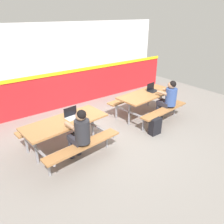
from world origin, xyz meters
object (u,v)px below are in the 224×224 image
at_px(laptop_silver, 72,115).
at_px(backpack_dark, 155,126).
at_px(picnic_table_right, 147,99).
at_px(laptop_dark, 152,89).
at_px(student_further, 168,98).
at_px(picnic_table_left, 66,128).
at_px(student_nearer, 80,132).

xyz_separation_m(laptop_silver, backpack_dark, (1.91, -0.73, -0.57)).
bearing_deg(backpack_dark, picnic_table_right, 58.48).
bearing_deg(laptop_dark, student_further, -88.31).
relative_size(picnic_table_left, student_nearer, 1.55).
bearing_deg(laptop_silver, student_nearer, -103.61).
distance_m(student_nearer, laptop_silver, 0.63).
bearing_deg(student_nearer, picnic_table_right, 15.91).
bearing_deg(backpack_dark, laptop_dark, 48.99).
height_order(laptop_silver, laptop_dark, same).
distance_m(picnic_table_right, backpack_dark, 1.06).
height_order(picnic_table_right, student_nearer, student_nearer).
height_order(student_nearer, laptop_dark, student_nearer).
distance_m(picnic_table_right, student_nearer, 2.68).
relative_size(laptop_dark, backpack_dark, 0.77).
height_order(picnic_table_left, laptop_dark, laptop_dark).
bearing_deg(picnic_table_left, picnic_table_right, 3.91).
bearing_deg(picnic_table_right, picnic_table_left, -176.09).
height_order(picnic_table_left, student_nearer, student_nearer).
bearing_deg(picnic_table_right, student_further, -61.10).
distance_m(student_further, laptop_dark, 0.60).
height_order(laptop_dark, backpack_dark, laptop_dark).
relative_size(picnic_table_right, laptop_dark, 5.49).
bearing_deg(laptop_dark, student_nearer, -164.33).
relative_size(student_nearer, backpack_dark, 2.74).
relative_size(picnic_table_left, backpack_dark, 4.25).
relative_size(student_nearer, student_further, 1.00).
height_order(student_further, backpack_dark, student_further).
xyz_separation_m(student_nearer, backpack_dark, (2.05, -0.12, -0.49)).
bearing_deg(picnic_table_left, backpack_dark, -17.69).
bearing_deg(backpack_dark, student_further, 21.50).
xyz_separation_m(laptop_dark, backpack_dark, (-0.80, -0.92, -0.57)).
bearing_deg(student_further, laptop_silver, 171.47).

